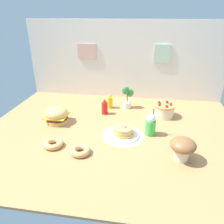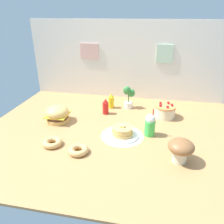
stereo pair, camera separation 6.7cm
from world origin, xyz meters
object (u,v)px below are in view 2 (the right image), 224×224
Objects in this scene: ketchup_bottle at (106,107)px; mushroom_stool at (181,148)px; mustard_bottle at (111,101)px; potted_plant at (129,96)px; layer_cake at (165,111)px; burger at (57,114)px; cream_soda_cup at (150,125)px; donut_chocolate at (78,150)px; donut_pink_glaze at (52,142)px; pancake_stack at (122,132)px.

mushroom_stool reaches higher than ketchup_bottle.
potted_plant reaches higher than mustard_bottle.
layer_cake is 1.25× the size of ketchup_bottle.
burger is 1.11m from layer_cake.
burger is at bearing 159.22° from mushroom_stool.
layer_cake is 0.63m from ketchup_bottle.
cream_soda_cup reaches higher than donut_chocolate.
layer_cake is 0.82× the size of potted_plant.
potted_plant is 1.04m from mushroom_stool.
potted_plant reaches higher than mushroom_stool.
mushroom_stool reaches higher than donut_chocolate.
layer_cake is 0.45m from potted_plant.
mushroom_stool is at bearing -83.30° from layer_cake.
burger is 1.21× the size of mushroom_stool.
potted_plant is 1.39× the size of mushroom_stool.
donut_pink_glaze is at bearing -110.89° from mustard_bottle.
potted_plant is (0.66, 0.48, 0.06)m from burger.
burger is 1.23m from mushroom_stool.
burger is 0.82m from potted_plant.
mustard_bottle is at bearing 110.01° from pancake_stack.
ketchup_bottle is at bearing 31.91° from burger.
ketchup_bottle is at bearing -176.66° from layer_cake.
mustard_bottle is 0.67× the size of cream_soda_cup.
pancake_stack reaches higher than donut_chocolate.
cream_soda_cup is 0.63m from potted_plant.
donut_chocolate is at bearing -176.82° from mushroom_stool.
mustard_bottle is at bearing 69.11° from donut_pink_glaze.
layer_cake is at bearing 16.09° from burger.
potted_plant is (-0.26, 0.57, 0.04)m from cream_soda_cup.
burger is at bearing 166.77° from pancake_stack.
pancake_stack reaches higher than donut_pink_glaze.
donut_chocolate is at bearing -51.49° from burger.
pancake_stack is 0.61m from layer_cake.
potted_plant reaches higher than burger.
burger is at bearing 128.51° from donut_chocolate.
burger reaches higher than donut_chocolate.
mustard_bottle is at bearing -169.36° from potted_plant.
mustard_bottle is 0.93m from donut_chocolate.
cream_soda_cup is 1.61× the size of donut_pink_glaze.
layer_cake is at bearing 96.70° from mushroom_stool.
ketchup_bottle is 0.91× the size of mushroom_stool.
potted_plant is at bearing 59.79° from donut_pink_glaze.
pancake_stack is 0.25m from cream_soda_cup.
cream_soda_cup is 0.85m from donut_pink_glaze.
mustard_bottle is 1.12m from mushroom_stool.
mushroom_stool is (0.77, 0.04, 0.09)m from donut_chocolate.
donut_pink_glaze is at bearing -142.05° from layer_cake.
burger is 1.33× the size of mustard_bottle.
ketchup_bottle is at bearing -99.42° from mustard_bottle.
ketchup_bottle is 1.01m from mushroom_stool.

